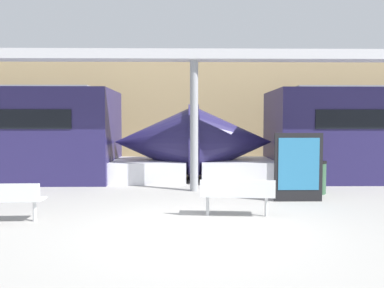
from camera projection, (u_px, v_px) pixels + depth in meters
The scene contains 7 objects.
ground_plane at pixel (191, 228), 7.02m from camera, with size 60.00×60.00×0.00m, color #9E9B96.
station_wall at pixel (189, 111), 16.82m from camera, with size 56.00×0.20×5.00m, color tan.
bench_near at pixel (237, 193), 7.87m from camera, with size 1.59×0.57×0.80m.
trash_bin at pixel (317, 177), 10.46m from camera, with size 0.50×0.50×0.92m.
poster_board at pixel (298, 167), 9.39m from camera, with size 1.21×0.07×1.73m.
support_column_near at pixel (194, 126), 10.81m from camera, with size 0.24×0.24×3.77m, color gray.
canopy_beam at pixel (194, 55), 10.69m from camera, with size 28.00×0.60×0.28m, color #B7B7BC.
Camera 1 is at (-0.09, -6.92, 1.98)m, focal length 35.00 mm.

